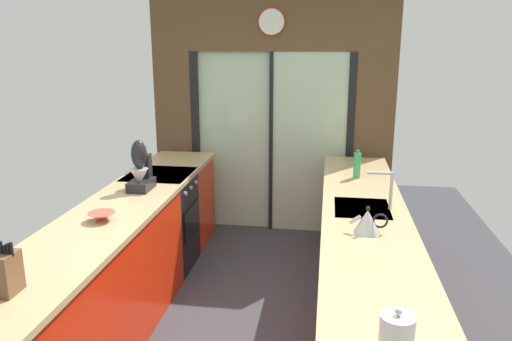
# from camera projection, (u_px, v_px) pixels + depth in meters

# --- Properties ---
(ground_plane) EXTENTS (5.04, 7.60, 0.02)m
(ground_plane) POSITION_uv_depth(u_px,v_px,m) (245.00, 308.00, 4.07)
(ground_plane) COLOR #38383D
(back_wall_unit) EXTENTS (2.64, 0.12, 2.70)m
(back_wall_unit) POSITION_uv_depth(u_px,v_px,m) (272.00, 96.00, 5.40)
(back_wall_unit) COLOR brown
(back_wall_unit) RESTS_ON ground_plane
(left_counter_run) EXTENTS (0.62, 3.80, 0.92)m
(left_counter_run) POSITION_uv_depth(u_px,v_px,m) (112.00, 273.00, 3.63)
(left_counter_run) COLOR red
(left_counter_run) RESTS_ON ground_plane
(right_counter_run) EXTENTS (0.62, 3.80, 0.92)m
(right_counter_run) POSITION_uv_depth(u_px,v_px,m) (363.00, 280.00, 3.53)
(right_counter_run) COLOR red
(right_counter_run) RESTS_ON ground_plane
(sink_faucet) EXTENTS (0.19, 0.02, 0.28)m
(sink_faucet) POSITION_uv_depth(u_px,v_px,m) (387.00, 185.00, 3.59)
(sink_faucet) COLOR #B7BABC
(sink_faucet) RESTS_ON right_counter_run
(oven_range) EXTENTS (0.60, 0.60, 0.92)m
(oven_range) POSITION_uv_depth(u_px,v_px,m) (162.00, 221.00, 4.70)
(oven_range) COLOR black
(oven_range) RESTS_ON ground_plane
(mixing_bowl) EXTENTS (0.19, 0.19, 0.06)m
(mixing_bowl) POSITION_uv_depth(u_px,v_px,m) (102.00, 216.00, 3.39)
(mixing_bowl) COLOR #BC4C38
(mixing_bowl) RESTS_ON left_counter_run
(knife_block) EXTENTS (0.09, 0.14, 0.27)m
(knife_block) POSITION_uv_depth(u_px,v_px,m) (8.00, 273.00, 2.40)
(knife_block) COLOR brown
(knife_block) RESTS_ON left_counter_run
(stand_mixer) EXTENTS (0.17, 0.27, 0.42)m
(stand_mixer) POSITION_uv_depth(u_px,v_px,m) (141.00, 171.00, 4.07)
(stand_mixer) COLOR black
(stand_mixer) RESTS_ON left_counter_run
(kettle) EXTENTS (0.25, 0.17, 0.18)m
(kettle) POSITION_uv_depth(u_px,v_px,m) (367.00, 221.00, 3.17)
(kettle) COLOR #B7BABC
(kettle) RESTS_ON right_counter_run
(soap_bottle) EXTENTS (0.06, 0.06, 0.28)m
(soap_bottle) POSITION_uv_depth(u_px,v_px,m) (357.00, 165.00, 4.43)
(soap_bottle) COLOR #339E56
(soap_bottle) RESTS_ON right_counter_run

